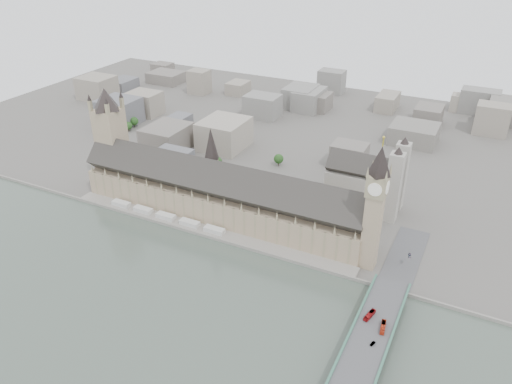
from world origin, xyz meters
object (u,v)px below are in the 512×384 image
at_px(victoria_tower, 111,134).
at_px(red_bus_south, 383,327).
at_px(elizabeth_tower, 376,200).
at_px(car_silver, 373,344).
at_px(red_bus_north, 370,315).
at_px(westminster_bridge, 364,356).
at_px(westminster_abbey, 367,183).
at_px(car_approach, 410,255).
at_px(palace_of_westminster, 219,194).

bearing_deg(victoria_tower, red_bus_south, -17.59).
relative_size(elizabeth_tower, car_silver, 25.06).
height_order(red_bus_north, car_silver, red_bus_north).
distance_m(victoria_tower, red_bus_north, 294.85).
bearing_deg(westminster_bridge, red_bus_south, 76.25).
relative_size(elizabeth_tower, red_bus_south, 8.92).
distance_m(westminster_bridge, westminster_abbey, 190.56).
distance_m(victoria_tower, red_bus_south, 306.59).
bearing_deg(victoria_tower, westminster_bridge, -21.78).
xyz_separation_m(westminster_bridge, car_approach, (4.68, 107.19, 5.86)).
relative_size(palace_of_westminster, red_bus_north, 22.36).
xyz_separation_m(palace_of_westminster, westminster_abbey, (110.92, 75.30, 2.38)).
height_order(westminster_abbey, car_silver, westminster_abbey).
relative_size(palace_of_westminster, elizabeth_tower, 2.47).
relative_size(victoria_tower, red_bus_south, 8.29).
relative_size(elizabeth_tower, westminster_bridge, 0.33).
relative_size(palace_of_westminster, car_approach, 52.00).
bearing_deg(palace_of_westminster, elizabeth_tower, -4.85).
height_order(palace_of_westminster, elizabeth_tower, elizabeth_tower).
bearing_deg(car_approach, palace_of_westminster, 167.03).
relative_size(victoria_tower, car_approach, 19.62).
distance_m(elizabeth_tower, red_bus_south, 91.78).
distance_m(red_bus_north, car_silver, 23.86).
distance_m(westminster_abbey, car_approach, 94.76).
bearing_deg(car_silver, car_approach, 106.34).
distance_m(victoria_tower, car_approach, 292.12).
bearing_deg(elizabeth_tower, red_bus_north, -74.13).
height_order(elizabeth_tower, westminster_bridge, elizabeth_tower).
distance_m(red_bus_south, car_silver, 15.84).
height_order(victoria_tower, red_bus_south, victoria_tower).
xyz_separation_m(westminster_abbey, car_silver, (54.13, -176.36, -14.12)).
bearing_deg(westminster_bridge, victoria_tower, 158.22).
bearing_deg(elizabeth_tower, palace_of_westminster, 175.15).
bearing_deg(car_approach, westminster_abbey, 113.55).
xyz_separation_m(elizabeth_tower, red_bus_north, (19.02, -66.91, -46.19)).
distance_m(palace_of_westminster, red_bus_north, 175.93).
relative_size(victoria_tower, red_bus_north, 8.44).
relative_size(westminster_bridge, red_bus_south, 26.96).
bearing_deg(red_bus_south, red_bus_north, 139.20).
bearing_deg(westminster_bridge, car_approach, 87.50).
relative_size(westminster_abbey, red_bus_north, 5.74).
distance_m(elizabeth_tower, westminster_abbey, 96.91).
bearing_deg(car_silver, elizabeth_tower, 124.11).
bearing_deg(palace_of_westminster, car_approach, -0.00).
relative_size(red_bus_south, car_approach, 2.37).
bearing_deg(red_bus_north, red_bus_south, -20.03).
height_order(victoria_tower, westminster_bridge, victoria_tower).
height_order(westminster_bridge, car_approach, car_approach).
height_order(westminster_bridge, red_bus_south, red_bus_south).
bearing_deg(red_bus_north, car_approach, 96.37).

